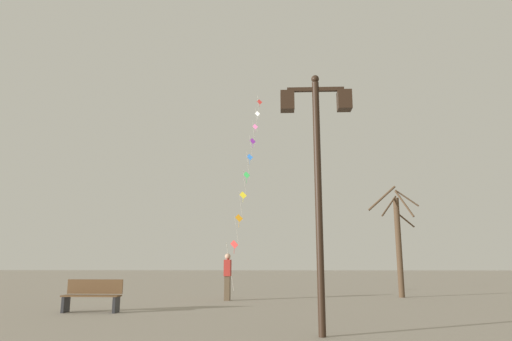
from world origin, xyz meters
The scene contains 6 objects.
ground_plane centered at (0.00, 20.00, 0.00)m, with size 160.00×160.00×0.00m, color gray.
twin_lantern_lamp_post centered at (1.62, 6.83, 3.54)m, with size 1.44×0.28×5.14m.
kite_train centered at (-0.74, 22.69, 6.63)m, with size 1.17×11.85×12.76m.
kite_flyer centered at (-1.03, 15.28, 0.90)m, with size 0.26×0.61×1.71m.
bare_tree centered at (5.84, 17.16, 2.28)m, with size 2.07×1.67×4.58m.
park_bench centered at (-4.36, 10.92, 0.45)m, with size 1.61×0.48×0.89m.
Camera 1 is at (0.78, -1.96, 1.31)m, focal length 31.74 mm.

